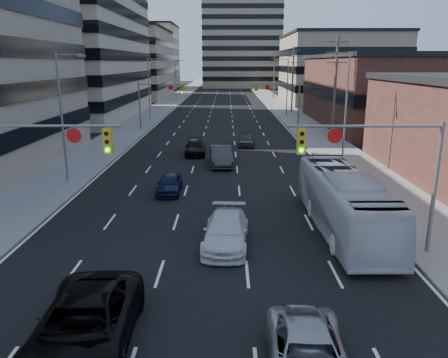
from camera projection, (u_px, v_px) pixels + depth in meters
name	position (u px, v px, depth m)	size (l,w,h in m)	color
road_surface	(224.00, 90.00, 137.66)	(18.00, 300.00, 0.02)	black
sidewalk_left	(187.00, 90.00, 137.71)	(5.00, 300.00, 0.15)	slate
sidewalk_right	(260.00, 90.00, 137.58)	(5.00, 300.00, 0.15)	slate
office_left_mid	(44.00, 25.00, 66.58)	(26.00, 34.00, 28.00)	#ADA089
office_left_far	(125.00, 64.00, 106.76)	(20.00, 30.00, 16.00)	gray
storefront_right_mid	(397.00, 92.00, 59.07)	(20.00, 30.00, 9.00)	#472119
office_right_far	(337.00, 69.00, 95.13)	(22.00, 28.00, 14.00)	gray
apartment_tower	(242.00, 0.00, 149.47)	(26.00, 26.00, 58.00)	gray
bg_block_left	(140.00, 58.00, 144.91)	(24.00, 24.00, 20.00)	#ADA089
bg_block_right	(326.00, 71.00, 135.93)	(22.00, 22.00, 12.00)	gray
signal_near_left	(31.00, 160.00, 18.72)	(6.59, 0.33, 6.00)	slate
signal_near_right	(379.00, 161.00, 18.63)	(6.59, 0.33, 6.00)	slate
signal_far_left	(158.00, 96.00, 54.48)	(6.09, 0.33, 6.00)	slate
signal_far_right	(281.00, 96.00, 54.38)	(6.09, 0.33, 6.00)	slate
utility_pole_block	(335.00, 88.00, 45.29)	(2.20, 0.28, 11.00)	#4C3D2D
utility_pole_midblock	(293.00, 78.00, 74.27)	(2.20, 0.28, 11.00)	#4C3D2D
utility_pole_distant	(274.00, 74.00, 103.25)	(2.20, 0.28, 11.00)	#4C3D2D
streetlight_left_near	(64.00, 112.00, 30.15)	(2.03, 0.22, 9.00)	slate
streetlight_left_mid	(150.00, 86.00, 63.96)	(2.03, 0.22, 9.00)	slate
streetlight_left_far	(176.00, 78.00, 97.78)	(2.03, 0.22, 9.00)	slate
streetlight_right_near	(344.00, 106.00, 34.86)	(2.03, 0.22, 9.00)	slate
streetlight_right_far	(286.00, 84.00, 68.67)	(2.03, 0.22, 9.00)	slate
black_pickup	(84.00, 326.00, 12.88)	(2.81, 6.10, 1.70)	black
white_van	(226.00, 231.00, 20.49)	(2.02, 4.98, 1.44)	silver
silver_suv	(308.00, 358.00, 11.76)	(2.20, 4.76, 1.32)	#A9A8AD
transit_bus	(344.00, 202.00, 22.11)	(2.59, 11.07, 3.08)	silver
sedan_blue	(169.00, 184.00, 28.82)	(1.52, 3.78, 1.29)	black
sedan_grey_center	(221.00, 156.00, 36.54)	(1.72, 4.94, 1.63)	#303032
sedan_black_far	(195.00, 148.00, 40.90)	(1.88, 4.62, 1.34)	black
sedan_grey_right	(247.00, 140.00, 45.07)	(1.56, 3.87, 1.32)	#373739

